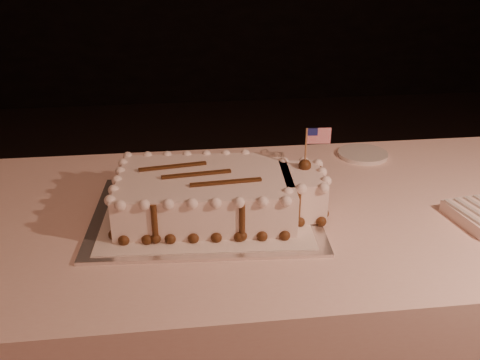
{
  "coord_description": "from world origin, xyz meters",
  "views": [
    {
      "loc": [
        -0.21,
        -0.51,
        1.35
      ],
      "look_at": [
        -0.08,
        0.59,
        0.84
      ],
      "focal_mm": 40.0,
      "sensor_mm": 36.0,
      "label": 1
    }
  ],
  "objects": [
    {
      "name": "sheet_cake",
      "position": [
        -0.13,
        0.58,
        0.81
      ],
      "size": [
        0.5,
        0.31,
        0.19
      ],
      "color": "white",
      "rests_on": "doily"
    },
    {
      "name": "cake_board",
      "position": [
        -0.16,
        0.59,
        0.75
      ],
      "size": [
        0.54,
        0.42,
        0.01
      ],
      "primitive_type": "cube",
      "rotation": [
        0.0,
        0.0,
        -0.07
      ],
      "color": "silver",
      "rests_on": "banquet_table"
    },
    {
      "name": "banquet_table",
      "position": [
        0.0,
        0.6,
        0.38
      ],
      "size": [
        2.4,
        0.8,
        0.75
      ],
      "primitive_type": "cube",
      "color": "#FFD4C5",
      "rests_on": "ground"
    },
    {
      "name": "doily",
      "position": [
        -0.16,
        0.59,
        0.76
      ],
      "size": [
        0.49,
        0.38,
        0.0
      ],
      "primitive_type": "cube",
      "rotation": [
        0.0,
        0.0,
        -0.07
      ],
      "color": "white",
      "rests_on": "cake_board"
    },
    {
      "name": "side_plate",
      "position": [
        0.33,
        0.89,
        0.76
      ],
      "size": [
        0.15,
        0.15,
        0.01
      ],
      "primitive_type": "cylinder",
      "color": "silver",
      "rests_on": "banquet_table"
    }
  ]
}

